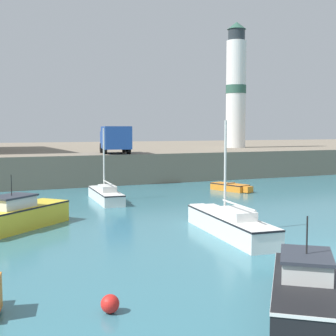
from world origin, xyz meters
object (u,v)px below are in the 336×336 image
object	(u,v)px
sailboat_white_4	(105,194)
mooring_buoy	(110,304)
dinghy_orange_6	(231,187)
lighthouse	(236,87)
sailboat_white_5	(229,223)
motorboat_yellow_1	(14,216)
motorboat_black_2	(306,290)
truck_on_quay	(115,139)

from	to	relation	value
sailboat_white_4	mooring_buoy	bearing A→B (deg)	-106.61
dinghy_orange_6	lighthouse	world-z (taller)	lighthouse
sailboat_white_4	sailboat_white_5	distance (m)	11.19
mooring_buoy	lighthouse	bearing A→B (deg)	53.23
motorboat_yellow_1	sailboat_white_4	distance (m)	8.76
motorboat_black_2	sailboat_white_5	distance (m)	8.25
lighthouse	truck_on_quay	distance (m)	18.35
motorboat_yellow_1	truck_on_quay	size ratio (longest dim) A/B	1.17
motorboat_black_2	truck_on_quay	size ratio (longest dim) A/B	1.03
motorboat_black_2	truck_on_quay	bearing A→B (deg)	80.89
mooring_buoy	lighthouse	world-z (taller)	lighthouse
dinghy_orange_6	truck_on_quay	size ratio (longest dim) A/B	0.77
motorboat_yellow_1	mooring_buoy	xyz separation A→B (m)	(0.99, -10.59, -0.38)
motorboat_yellow_1	lighthouse	size ratio (longest dim) A/B	0.40
sailboat_white_5	truck_on_quay	bearing A→B (deg)	85.02
mooring_buoy	lighthouse	distance (m)	42.32
motorboat_yellow_1	truck_on_quay	world-z (taller)	truck_on_quay
truck_on_quay	sailboat_white_5	bearing A→B (deg)	-94.98
motorboat_black_2	mooring_buoy	size ratio (longest dim) A/B	10.62
dinghy_orange_6	sailboat_white_5	bearing A→B (deg)	-122.56
motorboat_yellow_1	sailboat_white_5	world-z (taller)	sailboat_white_5
sailboat_white_5	truck_on_quay	distance (m)	20.52
motorboat_black_2	sailboat_white_4	xyz separation A→B (m)	(0.82, 18.81, -0.12)
motorboat_black_2	sailboat_white_4	world-z (taller)	sailboat_white_4
motorboat_yellow_1	sailboat_white_4	world-z (taller)	sailboat_white_4
lighthouse	truck_on_quay	xyz separation A→B (m)	(-16.07, -7.06, -5.34)
truck_on_quay	sailboat_white_4	bearing A→B (deg)	-111.78
motorboat_black_2	mooring_buoy	bearing A→B (deg)	156.09
motorboat_black_2	dinghy_orange_6	distance (m)	22.31
sailboat_white_5	dinghy_orange_6	size ratio (longest dim) A/B	1.96
mooring_buoy	lighthouse	xyz separation A→B (m)	(24.79, 33.17, 8.74)
sailboat_white_4	truck_on_quay	world-z (taller)	truck_on_quay
dinghy_orange_6	truck_on_quay	bearing A→B (deg)	125.56
motorboat_yellow_1	motorboat_black_2	bearing A→B (deg)	-67.27
sailboat_white_5	mooring_buoy	distance (m)	9.13
sailboat_white_4	truck_on_quay	distance (m)	10.39
sailboat_white_4	sailboat_white_5	xyz separation A→B (m)	(1.91, -11.02, 0.07)
motorboat_black_2	truck_on_quay	distance (m)	28.51
motorboat_yellow_1	sailboat_white_4	size ratio (longest dim) A/B	0.93
lighthouse	truck_on_quay	size ratio (longest dim) A/B	2.93
dinghy_orange_6	truck_on_quay	distance (m)	10.66
mooring_buoy	truck_on_quay	xyz separation A→B (m)	(8.72, 26.11, 3.40)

